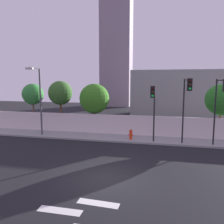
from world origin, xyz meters
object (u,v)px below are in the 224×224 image
(roadside_tree_midleft, at_px, (60,93))
(roadside_tree_midright, at_px, (94,99))
(traffic_light_center, at_px, (186,97))
(traffic_light_right, at_px, (153,102))
(fire_hydrant, at_px, (131,134))
(roadside_tree_rightmost, at_px, (221,100))
(traffic_light_left, at_px, (220,98))
(street_lamp_curbside, at_px, (39,95))
(roadside_tree_leftmost, at_px, (33,94))

(roadside_tree_midleft, height_order, roadside_tree_midright, roadside_tree_midleft)
(traffic_light_center, xyz_separation_m, traffic_light_right, (-2.45, 0.11, -0.40))
(traffic_light_center, relative_size, fire_hydrant, 5.96)
(fire_hydrant, height_order, roadside_tree_rightmost, roadside_tree_rightmost)
(traffic_light_center, distance_m, roadside_tree_midright, 8.95)
(traffic_light_center, distance_m, traffic_light_right, 2.48)
(traffic_light_right, relative_size, roadside_tree_midleft, 0.89)
(roadside_tree_rightmost, bearing_deg, fire_hydrant, -161.66)
(traffic_light_center, height_order, traffic_light_right, traffic_light_center)
(fire_hydrant, xyz_separation_m, roadside_tree_midleft, (-7.56, 2.50, 3.26))
(traffic_light_center, xyz_separation_m, roadside_tree_midleft, (-11.87, 3.38, 0.01))
(fire_hydrant, xyz_separation_m, roadside_tree_midright, (-3.97, 2.50, 2.76))
(traffic_light_left, xyz_separation_m, roadside_tree_rightmost, (0.89, 3.46, -0.39))
(street_lamp_curbside, bearing_deg, roadside_tree_midleft, 76.26)
(traffic_light_center, xyz_separation_m, fire_hydrant, (-4.31, 0.88, -3.25))
(traffic_light_left, distance_m, traffic_light_center, 2.35)
(traffic_light_right, bearing_deg, traffic_light_center, -2.53)
(traffic_light_center, xyz_separation_m, roadside_tree_midright, (-8.28, 3.38, -0.50))
(traffic_light_left, bearing_deg, roadside_tree_midright, 161.97)
(traffic_light_right, distance_m, street_lamp_curbside, 10.14)
(roadside_tree_rightmost, bearing_deg, roadside_tree_leftmost, 180.00)
(street_lamp_curbside, relative_size, roadside_tree_midright, 1.26)
(traffic_light_left, relative_size, fire_hydrant, 5.92)
(roadside_tree_leftmost, bearing_deg, roadside_tree_midleft, -0.00)
(traffic_light_left, distance_m, roadside_tree_leftmost, 17.66)
(traffic_light_left, xyz_separation_m, roadside_tree_midright, (-10.63, 3.46, -0.48))
(traffic_light_center, height_order, roadside_tree_midleft, traffic_light_center)
(fire_hydrant, relative_size, roadside_tree_leftmost, 0.18)
(roadside_tree_rightmost, bearing_deg, traffic_light_left, -104.36)
(roadside_tree_midleft, bearing_deg, traffic_light_left, -13.67)
(traffic_light_left, bearing_deg, roadside_tree_leftmost, 168.70)
(street_lamp_curbside, distance_m, roadside_tree_midright, 5.19)
(fire_hydrant, bearing_deg, roadside_tree_leftmost, 166.80)
(street_lamp_curbside, height_order, fire_hydrant, street_lamp_curbside)
(traffic_light_center, relative_size, roadside_tree_midright, 1.06)
(fire_hydrant, height_order, roadside_tree_midleft, roadside_tree_midleft)
(roadside_tree_midleft, relative_size, roadside_tree_midright, 1.06)
(roadside_tree_midright, bearing_deg, roadside_tree_midleft, 180.00)
(traffic_light_left, xyz_separation_m, fire_hydrant, (-6.66, 0.96, -3.24))
(traffic_light_center, xyz_separation_m, roadside_tree_rightmost, (3.23, 3.38, -0.40))
(roadside_tree_midleft, xyz_separation_m, roadside_tree_midright, (3.59, 0.00, -0.50))
(traffic_light_center, bearing_deg, roadside_tree_midleft, 164.13)
(roadside_tree_midleft, bearing_deg, traffic_light_right, -19.13)
(traffic_light_left, height_order, roadside_tree_midleft, traffic_light_left)
(traffic_light_center, height_order, roadside_tree_leftmost, traffic_light_center)
(street_lamp_curbside, bearing_deg, traffic_light_center, -2.26)
(traffic_light_left, xyz_separation_m, traffic_light_center, (-2.35, 0.08, 0.01))
(fire_hydrant, bearing_deg, roadside_tree_midleft, 161.70)
(roadside_tree_leftmost, bearing_deg, fire_hydrant, -13.20)
(traffic_light_left, relative_size, roadside_tree_rightmost, 1.05)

